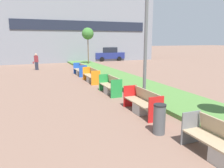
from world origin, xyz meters
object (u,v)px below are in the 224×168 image
bench_green_frame (110,87)px  litter_bin (159,119)px  bench_blue_frame (80,71)px  pedestrian_walking (36,62)px  bench_red_frame (142,104)px  bench_orange_frame (92,77)px  sapling_tree_far (88,34)px  parked_car_distant (108,54)px  street_lamp_post (147,0)px

bench_green_frame → litter_bin: bearing=-95.2°
bench_blue_frame → pedestrian_walking: bearing=123.8°
bench_red_frame → litter_bin: size_ratio=2.19×
bench_orange_frame → sapling_tree_far: size_ratio=0.52×
bench_green_frame → pedestrian_walking: bearing=105.4°
bench_green_frame → bench_blue_frame: size_ratio=0.89×
bench_green_frame → litter_bin: litter_bin is taller
bench_red_frame → sapling_tree_far: bearing=81.4°
bench_green_frame → parked_car_distant: bearing=69.3°
bench_red_frame → street_lamp_post: (0.61, 0.93, 4.12)m
pedestrian_walking → street_lamp_post: bearing=-74.9°
street_lamp_post → pedestrian_walking: size_ratio=5.17×
litter_bin → parked_car_distant: parked_car_distant is taller
litter_bin → street_lamp_post: street_lamp_post is taller
bench_green_frame → street_lamp_post: bearing=-76.4°
bench_green_frame → bench_orange_frame: same height
sapling_tree_far → bench_blue_frame: bearing=-111.2°
bench_blue_frame → pedestrian_walking: 5.72m
bench_green_frame → litter_bin: size_ratio=1.97×
bench_green_frame → sapling_tree_far: (2.56, 13.38, 3.16)m
street_lamp_post → bench_orange_frame: bearing=95.7°
bench_red_frame → litter_bin: (-0.49, -1.90, 0.11)m
bench_red_frame → bench_orange_frame: bearing=90.0°
bench_red_frame → bench_orange_frame: size_ratio=0.96×
bench_orange_frame → bench_blue_frame: size_ratio=1.03×
bench_blue_frame → litter_bin: bearing=-92.3°
street_lamp_post → parked_car_distant: bearing=73.3°
bench_green_frame → bench_blue_frame: bearing=90.0°
street_lamp_post → pedestrian_walking: (-3.78, 14.05, -3.69)m
bench_red_frame → bench_blue_frame: same height
litter_bin → sapling_tree_far: sapling_tree_far is taller
bench_green_frame → bench_orange_frame: size_ratio=0.87×
bench_orange_frame → bench_blue_frame: 3.22m
parked_car_distant → pedestrian_walking: bearing=-146.3°
sapling_tree_far → bench_green_frame: bearing=-100.8°
litter_bin → pedestrian_walking: size_ratio=0.60×
street_lamp_post → pedestrian_walking: bearing=105.1°
pedestrian_walking → parked_car_distant: 11.76m
litter_bin → parked_car_distant: (7.22, 23.22, 0.43)m
pedestrian_walking → sapling_tree_far: bearing=18.0°
bench_green_frame → pedestrian_walking: pedestrian_walking is taller
bench_orange_frame → bench_red_frame: bearing=-90.0°
bench_orange_frame → pedestrian_walking: size_ratio=1.37×
sapling_tree_far → parked_car_distant: size_ratio=0.99×
litter_bin → sapling_tree_far: 19.24m
bench_orange_frame → litter_bin: bearing=-93.1°
bench_red_frame → litter_bin: 1.96m
sapling_tree_far → pedestrian_walking: sapling_tree_far is taller
parked_car_distant → street_lamp_post: bearing=-105.6°
street_lamp_post → bench_green_frame: bearing=103.6°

